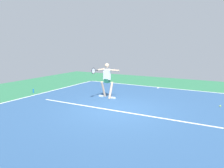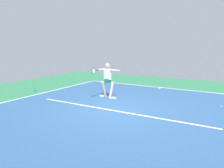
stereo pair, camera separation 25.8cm
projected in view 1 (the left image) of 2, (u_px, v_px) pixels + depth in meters
name	position (u px, v px, depth m)	size (l,w,h in m)	color
ground_plane	(118.00, 110.00, 9.13)	(20.01, 20.01, 0.00)	#2D754C
court_surface	(118.00, 110.00, 9.13)	(10.49, 11.38, 0.00)	#2D5484
court_line_baseline_near	(159.00, 87.00, 13.99)	(10.49, 0.10, 0.01)	white
court_line_sideline_right	(31.00, 96.00, 11.61)	(0.10, 11.38, 0.01)	white
court_line_service	(116.00, 111.00, 9.00)	(7.87, 0.10, 0.01)	white
court_line_centre_mark	(158.00, 88.00, 13.81)	(0.10, 0.30, 0.01)	white
tennis_player	(107.00, 78.00, 11.06)	(1.21, 1.24, 1.78)	beige
tennis_ball_by_sideline	(220.00, 106.00, 9.60)	(0.07, 0.07, 0.07)	#C6E53D
water_bottle	(33.00, 91.00, 12.40)	(0.07, 0.07, 0.22)	blue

